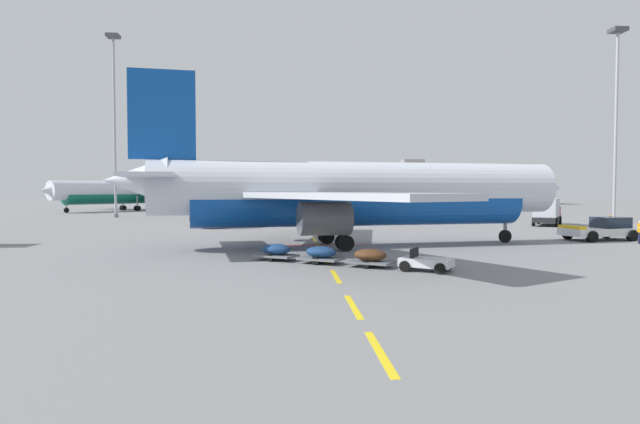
{
  "coord_description": "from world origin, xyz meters",
  "views": [
    {
      "loc": [
        15.58,
        -18.67,
        4.18
      ],
      "look_at": [
        18.34,
        24.47,
        2.39
      ],
      "focal_mm": 30.58,
      "sensor_mm": 36.0,
      "label": 1
    }
  ],
  "objects_px": {
    "catering_truck": "(547,211)",
    "apron_light_mast_far": "(616,102)",
    "ground_power_truck": "(209,212)",
    "pushback_tug": "(602,229)",
    "ground_crew_worker": "(640,231)",
    "apron_light_mast_near": "(114,105)",
    "airliner_mid_left": "(124,192)",
    "baggage_train": "(346,256)",
    "airliner_foreground": "(353,193)"
  },
  "relations": [
    {
      "from": "catering_truck",
      "to": "apron_light_mast_far",
      "type": "bearing_deg",
      "value": 23.92
    },
    {
      "from": "ground_power_truck",
      "to": "pushback_tug",
      "type": "bearing_deg",
      "value": -27.16
    },
    {
      "from": "catering_truck",
      "to": "ground_crew_worker",
      "type": "xyz_separation_m",
      "value": [
        -3.11,
        -21.24,
        -0.62
      ]
    },
    {
      "from": "pushback_tug",
      "to": "apron_light_mast_near",
      "type": "relative_size",
      "value": 0.24
    },
    {
      "from": "catering_truck",
      "to": "apron_light_mast_near",
      "type": "height_order",
      "value": "apron_light_mast_near"
    },
    {
      "from": "apron_light_mast_near",
      "to": "apron_light_mast_far",
      "type": "xyz_separation_m",
      "value": [
        66.76,
        -16.46,
        -1.45
      ]
    },
    {
      "from": "pushback_tug",
      "to": "ground_crew_worker",
      "type": "xyz_separation_m",
      "value": [
        1.17,
        -3.12,
        0.12
      ]
    },
    {
      "from": "airliner_mid_left",
      "to": "baggage_train",
      "type": "height_order",
      "value": "airliner_mid_left"
    },
    {
      "from": "baggage_train",
      "to": "airliner_foreground",
      "type": "bearing_deg",
      "value": 80.41
    },
    {
      "from": "pushback_tug",
      "to": "apron_light_mast_near",
      "type": "xyz_separation_m",
      "value": [
        -51.29,
        39.53,
        15.72
      ]
    },
    {
      "from": "baggage_train",
      "to": "ground_crew_worker",
      "type": "bearing_deg",
      "value": 23.53
    },
    {
      "from": "airliner_mid_left",
      "to": "apron_light_mast_near",
      "type": "bearing_deg",
      "value": -76.36
    },
    {
      "from": "catering_truck",
      "to": "ground_power_truck",
      "type": "relative_size",
      "value": 0.98
    },
    {
      "from": "airliner_mid_left",
      "to": "apron_light_mast_near",
      "type": "xyz_separation_m",
      "value": [
        6.26,
        -25.79,
        12.96
      ]
    },
    {
      "from": "baggage_train",
      "to": "airliner_mid_left",
      "type": "bearing_deg",
      "value": 113.79
    },
    {
      "from": "catering_truck",
      "to": "pushback_tug",
      "type": "bearing_deg",
      "value": -103.32
    },
    {
      "from": "ground_crew_worker",
      "to": "apron_light_mast_far",
      "type": "relative_size",
      "value": 0.07
    },
    {
      "from": "airliner_mid_left",
      "to": "baggage_train",
      "type": "distance_m",
      "value": 86.26
    },
    {
      "from": "airliner_foreground",
      "to": "ground_power_truck",
      "type": "xyz_separation_m",
      "value": [
        -13.48,
        21.38,
        -2.3
      ]
    },
    {
      "from": "baggage_train",
      "to": "ground_crew_worker",
      "type": "distance_m",
      "value": 26.14
    },
    {
      "from": "catering_truck",
      "to": "ground_crew_worker",
      "type": "height_order",
      "value": "catering_truck"
    },
    {
      "from": "baggage_train",
      "to": "apron_light_mast_far",
      "type": "xyz_separation_m",
      "value": [
        38.25,
        36.63,
        14.64
      ]
    },
    {
      "from": "airliner_foreground",
      "to": "airliner_mid_left",
      "type": "xyz_separation_m",
      "value": [
        -36.44,
        68.96,
        -0.29
      ]
    },
    {
      "from": "airliner_mid_left",
      "to": "ground_crew_worker",
      "type": "distance_m",
      "value": 90.23
    },
    {
      "from": "airliner_foreground",
      "to": "catering_truck",
      "type": "xyz_separation_m",
      "value": [
        25.4,
        21.75,
        -2.3
      ]
    },
    {
      "from": "airliner_foreground",
      "to": "apron_light_mast_near",
      "type": "relative_size",
      "value": 1.29
    },
    {
      "from": "ground_crew_worker",
      "to": "catering_truck",
      "type": "bearing_deg",
      "value": 81.66
    },
    {
      "from": "catering_truck",
      "to": "ground_crew_worker",
      "type": "relative_size",
      "value": 4.05
    },
    {
      "from": "baggage_train",
      "to": "pushback_tug",
      "type": "bearing_deg",
      "value": 30.75
    },
    {
      "from": "baggage_train",
      "to": "ground_crew_worker",
      "type": "xyz_separation_m",
      "value": [
        23.96,
        10.43,
        0.49
      ]
    },
    {
      "from": "ground_power_truck",
      "to": "baggage_train",
      "type": "height_order",
      "value": "ground_power_truck"
    },
    {
      "from": "airliner_mid_left",
      "to": "ground_crew_worker",
      "type": "bearing_deg",
      "value": -49.37
    },
    {
      "from": "baggage_train",
      "to": "apron_light_mast_near",
      "type": "height_order",
      "value": "apron_light_mast_near"
    },
    {
      "from": "airliner_foreground",
      "to": "apron_light_mast_near",
      "type": "height_order",
      "value": "apron_light_mast_near"
    },
    {
      "from": "airliner_foreground",
      "to": "apron_light_mast_far",
      "type": "bearing_deg",
      "value": 36.13
    },
    {
      "from": "airliner_foreground",
      "to": "apron_light_mast_near",
      "type": "xyz_separation_m",
      "value": [
        -30.18,
        43.17,
        12.67
      ]
    },
    {
      "from": "ground_power_truck",
      "to": "apron_light_mast_near",
      "type": "xyz_separation_m",
      "value": [
        -16.71,
        21.79,
        14.98
      ]
    },
    {
      "from": "pushback_tug",
      "to": "apron_light_mast_far",
      "type": "height_order",
      "value": "apron_light_mast_far"
    },
    {
      "from": "ground_power_truck",
      "to": "ground_crew_worker",
      "type": "height_order",
      "value": "ground_power_truck"
    },
    {
      "from": "ground_crew_worker",
      "to": "pushback_tug",
      "type": "bearing_deg",
      "value": 110.6
    },
    {
      "from": "airliner_mid_left",
      "to": "baggage_train",
      "type": "bearing_deg",
      "value": -66.21
    },
    {
      "from": "airliner_mid_left",
      "to": "apron_light_mast_near",
      "type": "relative_size",
      "value": 1.05
    },
    {
      "from": "airliner_mid_left",
      "to": "ground_power_truck",
      "type": "distance_m",
      "value": 52.87
    },
    {
      "from": "airliner_mid_left",
      "to": "baggage_train",
      "type": "xyz_separation_m",
      "value": [
        34.77,
        -78.88,
        -3.13
      ]
    },
    {
      "from": "apron_light_mast_near",
      "to": "baggage_train",
      "type": "bearing_deg",
      "value": -61.76
    },
    {
      "from": "pushback_tug",
      "to": "baggage_train",
      "type": "distance_m",
      "value": 26.51
    },
    {
      "from": "ground_power_truck",
      "to": "apron_light_mast_far",
      "type": "distance_m",
      "value": 52.12
    },
    {
      "from": "airliner_foreground",
      "to": "ground_power_truck",
      "type": "distance_m",
      "value": 25.38
    },
    {
      "from": "airliner_mid_left",
      "to": "airliner_foreground",
      "type": "bearing_deg",
      "value": -62.15
    },
    {
      "from": "catering_truck",
      "to": "baggage_train",
      "type": "xyz_separation_m",
      "value": [
        -27.07,
        -31.67,
        -1.11
      ]
    }
  ]
}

